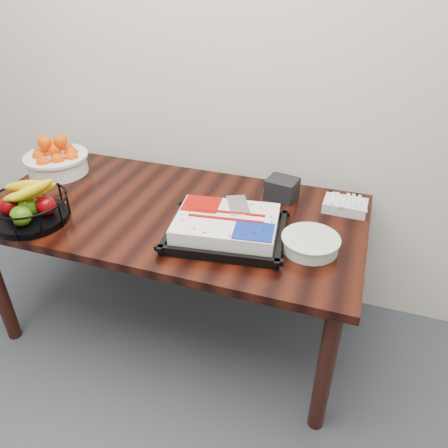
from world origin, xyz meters
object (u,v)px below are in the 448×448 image
(table, at_px, (172,225))
(cake_tray, at_px, (226,227))
(plate_stack, at_px, (310,243))
(napkin_box, at_px, (282,189))
(tangerine_bowl, at_px, (56,157))
(fruit_basket, at_px, (29,207))

(table, height_order, cake_tray, cake_tray)
(plate_stack, height_order, napkin_box, napkin_box)
(cake_tray, xyz_separation_m, plate_stack, (0.36, 0.02, -0.02))
(cake_tray, xyz_separation_m, tangerine_bowl, (-1.07, 0.30, 0.05))
(plate_stack, relative_size, napkin_box, 1.67)
(napkin_box, bearing_deg, fruit_basket, -150.86)
(table, xyz_separation_m, fruit_basket, (-0.55, -0.29, 0.16))
(fruit_basket, bearing_deg, table, 28.06)
(napkin_box, bearing_deg, cake_tray, -110.54)
(fruit_basket, relative_size, plate_stack, 1.45)
(napkin_box, bearing_deg, table, -149.61)
(cake_tray, height_order, fruit_basket, fruit_basket)
(tangerine_bowl, height_order, plate_stack, tangerine_bowl)
(napkin_box, bearing_deg, plate_stack, -62.29)
(cake_tray, bearing_deg, fruit_basket, -169.28)
(plate_stack, xyz_separation_m, napkin_box, (-0.20, 0.39, 0.02))
(tangerine_bowl, relative_size, napkin_box, 2.34)
(fruit_basket, bearing_deg, plate_stack, 8.50)
(tangerine_bowl, bearing_deg, table, -12.61)
(tangerine_bowl, relative_size, plate_stack, 1.41)
(cake_tray, bearing_deg, tangerine_bowl, 164.44)
(cake_tray, relative_size, napkin_box, 3.71)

